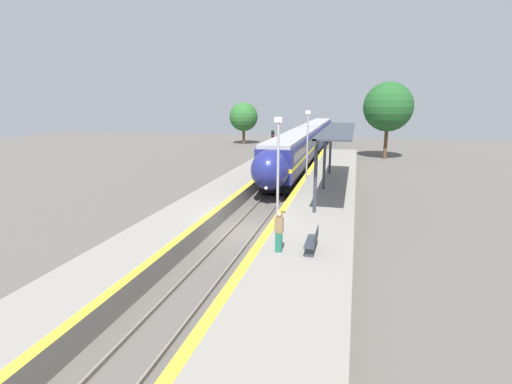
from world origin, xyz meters
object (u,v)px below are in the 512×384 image
(train, at_px, (307,141))
(railway_signal, at_px, (273,146))
(lamppost_near, at_px, (278,168))
(platform_bench, at_px, (313,241))
(person_waiting, at_px, (279,231))
(lamppost_mid, at_px, (307,143))

(train, xyz_separation_m, railway_signal, (-2.48, -8.63, 0.26))
(train, bearing_deg, lamppost_near, -85.63)
(train, relative_size, railway_signal, 11.17)
(train, xyz_separation_m, platform_bench, (4.29, -32.74, -0.84))
(train, height_order, platform_bench, train)
(person_waiting, distance_m, lamppost_near, 3.36)
(lamppost_near, bearing_deg, railway_signal, 102.35)
(platform_bench, height_order, lamppost_near, lamppost_near)
(train, height_order, lamppost_mid, lamppost_mid)
(railway_signal, bearing_deg, lamppost_mid, -65.85)
(platform_bench, distance_m, railway_signal, 25.06)
(platform_bench, distance_m, person_waiting, 1.52)
(train, height_order, person_waiting, train)
(train, distance_m, platform_bench, 33.03)
(platform_bench, xyz_separation_m, lamppost_near, (-1.94, 2.06, 2.66))
(railway_signal, bearing_deg, lamppost_near, -77.65)
(person_waiting, bearing_deg, lamppost_near, 102.42)
(train, bearing_deg, lamppost_mid, -83.10)
(railway_signal, relative_size, lamppost_near, 0.75)
(train, relative_size, lamppost_near, 8.39)
(person_waiting, bearing_deg, lamppost_mid, 92.26)
(train, xyz_separation_m, lamppost_near, (2.35, -30.68, 1.82))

